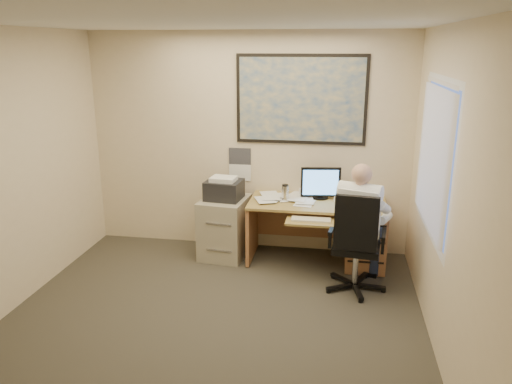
% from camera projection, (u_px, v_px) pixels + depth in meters
% --- Properties ---
extents(room_shell, '(4.00, 4.50, 2.70)m').
position_uv_depth(room_shell, '(198.00, 195.00, 4.07)').
color(room_shell, '#38342B').
rests_on(room_shell, ground).
extents(desk, '(1.60, 0.97, 1.13)m').
position_uv_depth(desk, '(344.00, 227.00, 5.92)').
color(desk, '#A98D48').
rests_on(desk, ground).
extents(world_map, '(1.56, 0.03, 1.06)m').
position_uv_depth(world_map, '(301.00, 100.00, 5.92)').
color(world_map, '#1E4C93').
rests_on(world_map, room_shell).
extents(wall_calendar, '(0.28, 0.01, 0.42)m').
position_uv_depth(wall_calendar, '(240.00, 164.00, 6.28)').
color(wall_calendar, white).
rests_on(wall_calendar, room_shell).
extents(window_blinds, '(0.06, 1.40, 1.30)m').
position_uv_depth(window_blinds, '(435.00, 158.00, 4.46)').
color(window_blinds, beige).
rests_on(window_blinds, room_shell).
extents(filing_cabinet, '(0.59, 0.68, 1.01)m').
position_uv_depth(filing_cabinet, '(225.00, 222.00, 6.13)').
color(filing_cabinet, '#A89F87').
rests_on(filing_cabinet, ground).
extents(office_chair, '(0.73, 0.73, 1.11)m').
position_uv_depth(office_chair, '(356.00, 263.00, 5.25)').
color(office_chair, black).
rests_on(office_chair, ground).
extents(person, '(0.79, 0.94, 1.37)m').
position_uv_depth(person, '(358.00, 228.00, 5.22)').
color(person, white).
rests_on(person, office_chair).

